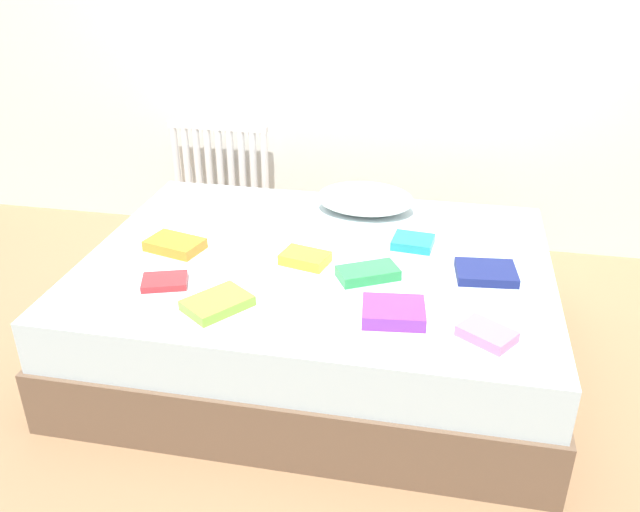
% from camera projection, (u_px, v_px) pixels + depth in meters
% --- Properties ---
extents(ground_plane, '(8.00, 8.00, 0.00)m').
position_uv_depth(ground_plane, '(318.00, 353.00, 3.09)').
color(ground_plane, '#93704C').
extents(bed, '(2.00, 1.50, 0.50)m').
position_uv_depth(bed, '(318.00, 307.00, 2.98)').
color(bed, brown).
rests_on(bed, ground).
extents(radiator, '(0.61, 0.04, 0.58)m').
position_uv_depth(radiator, '(220.00, 170.00, 4.10)').
color(radiator, white).
rests_on(radiator, ground).
extents(pillow, '(0.47, 0.32, 0.14)m').
position_uv_depth(pillow, '(365.00, 199.00, 3.27)').
color(pillow, white).
rests_on(pillow, bed).
extents(textbook_orange, '(0.27, 0.21, 0.05)m').
position_uv_depth(textbook_orange, '(175.00, 245.00, 2.92)').
color(textbook_orange, orange).
rests_on(textbook_orange, bed).
extents(textbook_pink, '(0.22, 0.21, 0.04)m').
position_uv_depth(textbook_pink, '(487.00, 334.00, 2.31)').
color(textbook_pink, pink).
rests_on(textbook_pink, bed).
extents(textbook_yellow, '(0.22, 0.17, 0.05)m').
position_uv_depth(textbook_yellow, '(305.00, 258.00, 2.80)').
color(textbook_yellow, yellow).
rests_on(textbook_yellow, bed).
extents(textbook_green, '(0.27, 0.23, 0.04)m').
position_uv_depth(textbook_green, '(368.00, 273.00, 2.69)').
color(textbook_green, green).
rests_on(textbook_green, bed).
extents(textbook_white, '(0.24, 0.23, 0.03)m').
position_uv_depth(textbook_white, '(279.00, 234.00, 3.03)').
color(textbook_white, white).
rests_on(textbook_white, bed).
extents(textbook_purple, '(0.25, 0.21, 0.05)m').
position_uv_depth(textbook_purple, '(393.00, 312.00, 2.42)').
color(textbook_purple, purple).
rests_on(textbook_purple, bed).
extents(textbook_lime, '(0.27, 0.29, 0.04)m').
position_uv_depth(textbook_lime, '(217.00, 303.00, 2.49)').
color(textbook_lime, '#8CC638').
rests_on(textbook_lime, bed).
extents(textbook_red, '(0.21, 0.18, 0.03)m').
position_uv_depth(textbook_red, '(165.00, 282.00, 2.65)').
color(textbook_red, red).
rests_on(textbook_red, bed).
extents(textbook_navy, '(0.26, 0.21, 0.04)m').
position_uv_depth(textbook_navy, '(486.00, 273.00, 2.70)').
color(textbook_navy, navy).
rests_on(textbook_navy, bed).
extents(textbook_teal, '(0.19, 0.17, 0.04)m').
position_uv_depth(textbook_teal, '(413.00, 242.00, 2.95)').
color(textbook_teal, teal).
rests_on(textbook_teal, bed).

